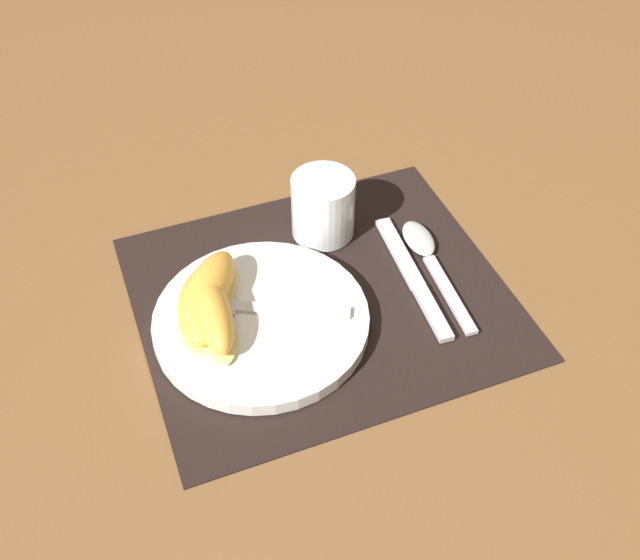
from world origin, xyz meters
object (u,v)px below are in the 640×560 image
citrus_wedge_2 (211,311)px  knife (414,279)px  citrus_wedge_0 (208,291)px  juice_glass (323,209)px  fork (244,307)px  plate (261,321)px  citrus_wedge_1 (201,308)px  spoon (426,252)px

citrus_wedge_2 → knife: bearing=-1.9°
citrus_wedge_0 → knife: bearing=-9.1°
citrus_wedge_0 → juice_glass: bearing=26.1°
fork → citrus_wedge_2: bearing=-169.8°
plate → fork: size_ratio=1.24×
plate → juice_glass: (0.12, 0.12, 0.03)m
citrus_wedge_1 → citrus_wedge_2: citrus_wedge_2 is taller
plate → fork: 0.02m
plate → juice_glass: size_ratio=2.97×
plate → knife: 0.19m
knife → spoon: size_ratio=1.08×
plate → citrus_wedge_0: (-0.05, 0.04, 0.03)m
knife → citrus_wedge_0: 0.24m
spoon → citrus_wedge_2: citrus_wedge_2 is taller
spoon → citrus_wedge_0: size_ratio=1.51×
citrus_wedge_1 → citrus_wedge_2: size_ratio=0.92×
juice_glass → citrus_wedge_1: (-0.18, -0.10, -0.00)m
citrus_wedge_1 → citrus_wedge_2: 0.01m
juice_glass → citrus_wedge_0: (-0.16, -0.08, -0.00)m
spoon → citrus_wedge_2: 0.27m
knife → citrus_wedge_2: bearing=178.1°
juice_glass → knife: (0.07, -0.12, -0.03)m
juice_glass → fork: (-0.13, -0.10, -0.02)m
plate → citrus_wedge_2: size_ratio=1.78×
citrus_wedge_0 → citrus_wedge_2: size_ratio=0.95×
citrus_wedge_2 → juice_glass: bearing=33.0°
citrus_wedge_0 → citrus_wedge_2: bearing=-98.0°
plate → citrus_wedge_2: bearing=169.0°
plate → citrus_wedge_0: 0.07m
juice_glass → citrus_wedge_0: bearing=-153.9°
plate → juice_glass: 0.17m
knife → spoon: spoon is taller
citrus_wedge_0 → citrus_wedge_2: (-0.00, -0.03, -0.00)m
plate → spoon: 0.22m
knife → juice_glass: bearing=119.6°
juice_glass → spoon: (0.10, -0.09, -0.03)m
fork → citrus_wedge_1: bearing=174.7°
citrus_wedge_2 → fork: bearing=10.2°
juice_glass → knife: 0.14m
citrus_wedge_1 → plate: bearing=-19.2°
knife → spoon: 0.05m
spoon → citrus_wedge_2: (-0.27, -0.02, 0.03)m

